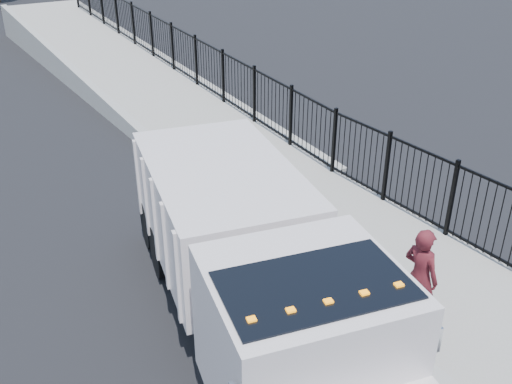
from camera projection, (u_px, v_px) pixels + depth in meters
ground at (323, 291)px, 11.29m from camera, size 120.00×120.00×0.00m
sidewalk at (471, 309)px, 10.70m from camera, size 3.55×12.00×0.12m
curb at (397, 347)px, 9.76m from camera, size 0.30×12.00×0.16m
ramp at (124, 80)px, 24.22m from camera, size 3.95×24.06×3.19m
iron_fence at (197, 77)px, 21.52m from camera, size 0.10×28.00×1.80m
truck at (253, 263)px, 9.43m from camera, size 4.34×8.41×2.75m
worker at (420, 277)px, 9.90m from camera, size 0.52×0.73×1.90m
debris at (327, 241)px, 12.64m from camera, size 0.31×0.31×0.08m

